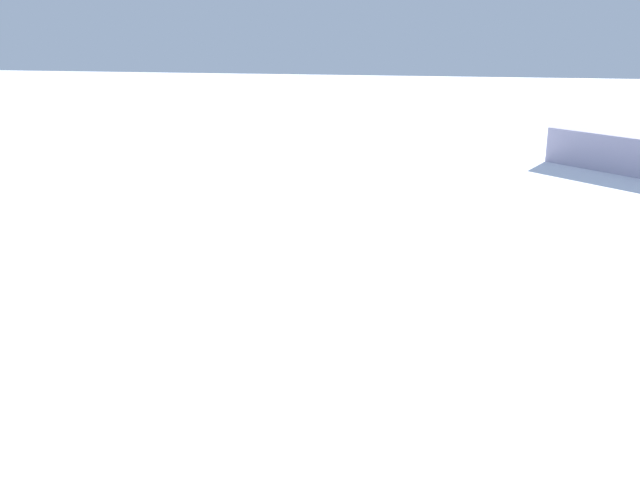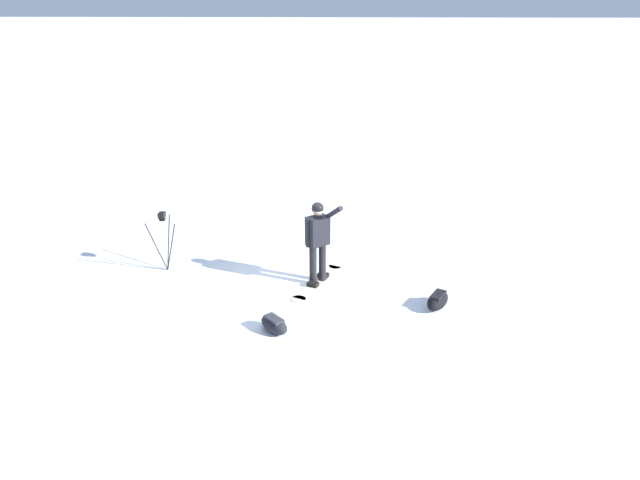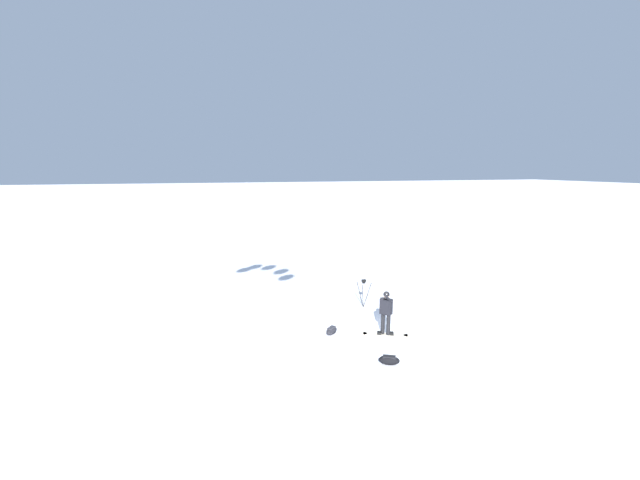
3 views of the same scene
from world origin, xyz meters
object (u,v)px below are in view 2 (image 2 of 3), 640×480
object	(u,v)px
snowboarder	(318,235)
snowboard	(318,281)
gear_bag_large	(438,300)
camera_tripod	(164,229)
gear_bag_small	(274,324)

from	to	relation	value
snowboarder	snowboard	xyz separation A→B (m)	(0.00, 0.00, -0.95)
gear_bag_large	camera_tripod	size ratio (longest dim) A/B	0.58
snowboard	gear_bag_small	world-z (taller)	gear_bag_small
camera_tripod	gear_bag_small	distance (m)	3.39
snowboarder	snowboard	size ratio (longest dim) A/B	0.96
gear_bag_large	camera_tripod	world-z (taller)	camera_tripod
snowboarder	gear_bag_large	size ratio (longest dim) A/B	2.32
snowboarder	gear_bag_small	world-z (taller)	snowboarder
gear_bag_large	gear_bag_small	bearing A→B (deg)	-161.49
snowboard	gear_bag_small	bearing A→B (deg)	-108.96
gear_bag_large	snowboarder	bearing A→B (deg)	157.20
snowboarder	gear_bag_small	xyz separation A→B (m)	(-0.63, -1.84, -0.84)
gear_bag_large	gear_bag_small	size ratio (longest dim) A/B	1.11
snowboard	gear_bag_large	size ratio (longest dim) A/B	2.43
snowboarder	gear_bag_large	world-z (taller)	snowboarder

